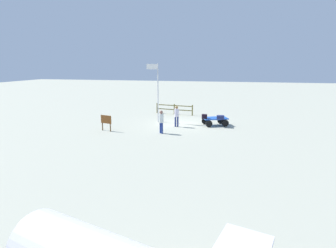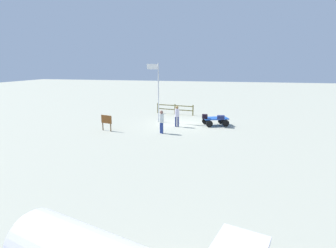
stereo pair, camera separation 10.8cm
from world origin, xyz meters
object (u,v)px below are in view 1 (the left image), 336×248
Objects in this scene: luggage_cart at (215,120)px; suitcase_tan at (220,117)px; suitcase_navy at (221,117)px; worker_lead at (161,120)px; flagpole at (157,88)px; signboard at (106,121)px; suitcase_olive at (204,116)px; worker_trailing at (177,114)px.

suitcase_tan is (-0.47, 0.43, 0.33)m from luggage_cart.
suitcase_navy is 5.31m from worker_lead.
flagpole is 5.62m from signboard.
flagpole reaches higher than luggage_cart.
worker_trailing is (2.24, 0.71, 0.20)m from suitcase_olive.
worker_trailing is (3.56, 0.81, 0.23)m from suitcase_tan.
flagpole is at bearing -125.39° from signboard.
suitcase_olive is 0.28× the size of worker_trailing.
suitcase_tan reaches higher than luggage_cart.
signboard is at bearing 25.73° from luggage_cart.
signboard is at bearing 27.92° from worker_trailing.
worker_trailing is at bearing 10.42° from suitcase_navy.
flagpole reaches higher than signboard.
worker_trailing is at bearing -105.54° from worker_lead.
luggage_cart is 0.72m from suitcase_tan.
worker_lead is (3.78, 3.72, 0.56)m from luggage_cart.
worker_lead is at bearing 74.46° from worker_trailing.
suitcase_navy is 9.30m from signboard.
luggage_cart is 3.78× the size of suitcase_tan.
signboard is at bearing 22.07° from suitcase_tan.
suitcase_olive reaches higher than luggage_cart.
signboard is (8.68, 3.36, -0.00)m from suitcase_navy.
signboard is (5.09, 2.70, -0.23)m from worker_trailing.
worker_lead is at bearing -177.07° from signboard.
suitcase_tan is at bearing -80.07° from suitcase_navy.
luggage_cart is at bearing -49.43° from suitcase_navy.
worker_lead is 4.68m from flagpole.
worker_trailing is at bearing 144.64° from flagpole.
worker_lead is at bearing 47.39° from suitcase_olive.
suitcase_navy is 0.15m from suitcase_tan.
suitcase_tan is 3.66m from worker_trailing.
worker_trailing is at bearing 12.85° from suitcase_tan.
flagpole reaches higher than suitcase_olive.
worker_trailing reaches higher than worker_lead.
flagpole is at bearing -6.86° from suitcase_tan.
luggage_cart is 1.88× the size of signboard.
signboard reaches higher than suitcase_tan.
suitcase_tan is 5.38m from worker_lead.
worker_trailing is (3.09, 1.24, 0.56)m from luggage_cart.
worker_lead reaches higher than suitcase_navy.
suitcase_olive is 2.36m from worker_trailing.
worker_lead is at bearing 37.68° from suitcase_tan.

